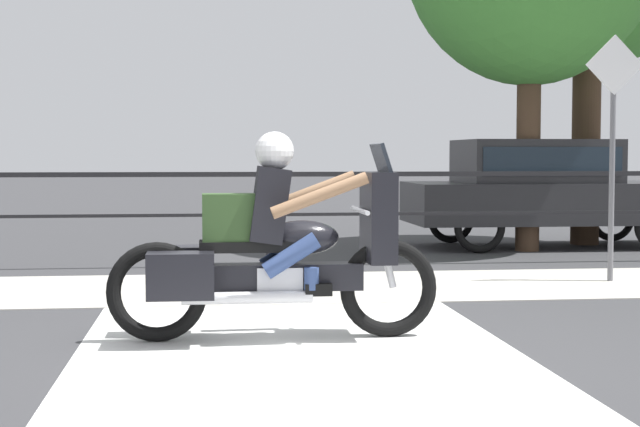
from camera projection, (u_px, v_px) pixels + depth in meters
The scene contains 7 objects.
ground_plane at pixel (316, 353), 6.85m from camera, with size 120.00×120.00×0.00m, color #38383A.
sidewalk_band at pixel (280, 287), 10.22m from camera, with size 44.00×2.40×0.01m, color #B7B2A8.
crosswalk_band at pixel (301, 359), 6.63m from camera, with size 3.11×6.00×0.01m, color silver.
fence_railing at pixel (268, 192), 12.07m from camera, with size 36.00×0.05×1.18m.
motorcycle at pixel (275, 248), 7.32m from camera, with size 2.48×0.76×1.56m.
parked_car at pixel (544, 185), 14.68m from camera, with size 4.27×1.76×1.61m.
street_sign at pixel (613, 131), 10.60m from camera, with size 0.65×0.06×2.68m.
Camera 1 is at (-0.76, -6.73, 1.39)m, focal length 55.00 mm.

